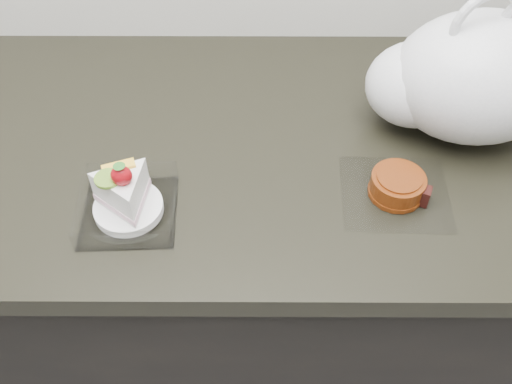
{
  "coord_description": "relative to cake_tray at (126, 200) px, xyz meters",
  "views": [
    {
      "loc": [
        0.1,
        0.97,
        1.58
      ],
      "look_at": [
        0.09,
        1.53,
        0.94
      ],
      "focal_mm": 40.0,
      "sensor_mm": 36.0,
      "label": 1
    }
  ],
  "objects": [
    {
      "name": "mooncake_wrap",
      "position": [
        0.41,
        0.04,
        -0.01
      ],
      "size": [
        0.17,
        0.16,
        0.04
      ],
      "rotation": [
        0.0,
        0.0,
        0.14
      ],
      "color": "white",
      "rests_on": "counter"
    },
    {
      "name": "counter",
      "position": [
        0.1,
        0.16,
        -0.48
      ],
      "size": [
        2.04,
        0.64,
        0.9
      ],
      "color": "black",
      "rests_on": "ground"
    },
    {
      "name": "plastic_bag",
      "position": [
        0.53,
        0.2,
        0.07
      ],
      "size": [
        0.34,
        0.24,
        0.26
      ],
      "rotation": [
        0.0,
        0.0,
        0.07
      ],
      "color": "white",
      "rests_on": "counter"
    },
    {
      "name": "cake_tray",
      "position": [
        0.0,
        0.0,
        0.0
      ],
      "size": [
        0.15,
        0.15,
        0.11
      ],
      "rotation": [
        0.0,
        0.0,
        0.04
      ],
      "color": "white",
      "rests_on": "counter"
    }
  ]
}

